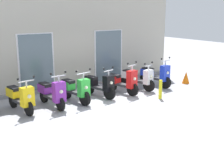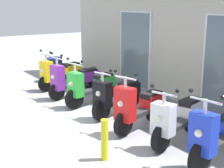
% 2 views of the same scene
% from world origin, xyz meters
% --- Properties ---
extents(ground_plane, '(40.00, 40.00, 0.00)m').
position_xyz_m(ground_plane, '(0.00, 0.00, 0.00)').
color(ground_plane, '#939399').
extents(storefront_facade, '(9.95, 0.50, 4.17)m').
position_xyz_m(storefront_facade, '(0.00, 3.17, 2.02)').
color(storefront_facade, '#B2AD9E').
rests_on(storefront_facade, ground_plane).
extents(scooter_yellow, '(0.62, 1.54, 1.21)m').
position_xyz_m(scooter_yellow, '(-2.89, 1.15, 0.49)').
color(scooter_yellow, black).
rests_on(scooter_yellow, ground_plane).
extents(scooter_purple, '(0.57, 1.61, 1.27)m').
position_xyz_m(scooter_purple, '(-1.87, 1.08, 0.49)').
color(scooter_purple, black).
rests_on(scooter_purple, ground_plane).
extents(scooter_green, '(0.64, 1.58, 1.24)m').
position_xyz_m(scooter_green, '(-0.99, 1.11, 0.47)').
color(scooter_green, black).
rests_on(scooter_green, ground_plane).
extents(scooter_black, '(0.70, 1.55, 1.19)m').
position_xyz_m(scooter_black, '(0.03, 1.20, 0.47)').
color(scooter_black, black).
rests_on(scooter_black, ground_plane).
extents(scooter_red, '(0.71, 1.52, 1.29)m').
position_xyz_m(scooter_red, '(1.00, 1.06, 0.49)').
color(scooter_red, black).
rests_on(scooter_red, ground_plane).
extents(scooter_white, '(0.73, 1.61, 1.17)m').
position_xyz_m(scooter_white, '(1.90, 1.27, 0.47)').
color(scooter_white, black).
rests_on(scooter_white, ground_plane).
extents(scooter_blue, '(0.62, 1.59, 1.28)m').
position_xyz_m(scooter_blue, '(2.83, 1.23, 0.48)').
color(scooter_blue, black).
rests_on(scooter_blue, ground_plane).
extents(curb_bollard, '(0.12, 0.12, 0.70)m').
position_xyz_m(curb_bollard, '(1.74, -0.24, 0.35)').
color(curb_bollard, yellow).
rests_on(curb_bollard, ground_plane).
extents(traffic_cone, '(0.32, 0.32, 0.52)m').
position_xyz_m(traffic_cone, '(4.28, 0.87, 0.26)').
color(traffic_cone, orange).
rests_on(traffic_cone, ground_plane).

